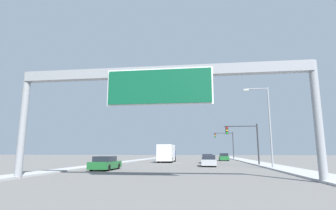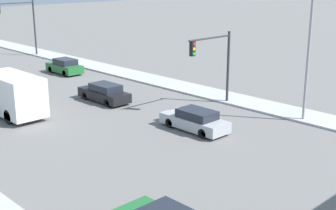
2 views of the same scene
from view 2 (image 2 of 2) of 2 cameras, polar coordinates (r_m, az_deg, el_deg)
sidewalk_right at (r=53.96m, az=-10.65°, el=5.12°), size 3.00×120.00×0.15m
car_mid_right at (r=30.42m, az=3.29°, el=-1.88°), size 1.80×4.75×1.41m
car_near_center at (r=48.61m, az=-12.48°, el=4.61°), size 1.82×4.31×1.53m
car_far_center at (r=37.45m, az=-7.76°, el=1.45°), size 1.79×4.77×1.45m
truck_box_primary at (r=35.51m, az=-18.89°, el=1.34°), size 2.46×7.75×3.01m
traffic_light_near_intersection at (r=35.27m, az=5.84°, el=5.84°), size 4.54×0.32×5.61m
traffic_light_mid_block at (r=58.98m, az=-17.29°, el=9.98°), size 4.81×0.32×6.73m
street_lamp_right at (r=32.30m, az=16.54°, el=7.15°), size 2.80×0.28×9.15m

